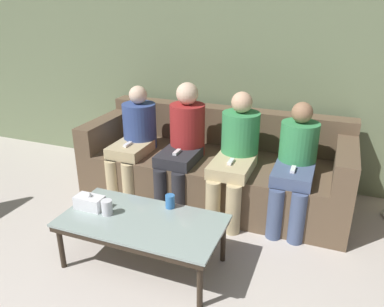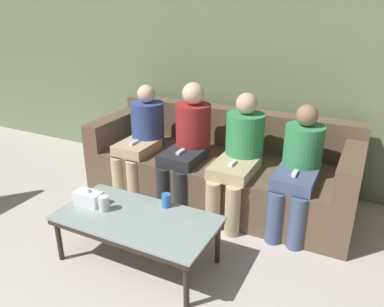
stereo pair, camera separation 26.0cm
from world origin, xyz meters
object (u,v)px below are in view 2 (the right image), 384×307
object	(u,v)px
coffee_table	(137,221)
tissue_box	(89,198)
cup_near_right	(166,200)
couch	(221,168)
cup_near_left	(104,203)
seated_person_left_end	(142,136)
seated_person_mid_left	(188,140)
seated_person_mid_right	(240,152)
seated_person_right_end	(299,165)

from	to	relation	value
coffee_table	tissue_box	distance (m)	0.45
cup_near_right	tissue_box	world-z (taller)	tissue_box
couch	cup_near_left	world-z (taller)	couch
seated_person_left_end	tissue_box	bearing A→B (deg)	-80.04
seated_person_mid_left	seated_person_mid_right	world-z (taller)	seated_person_mid_left
cup_near_left	tissue_box	world-z (taller)	tissue_box
cup_near_right	cup_near_left	bearing A→B (deg)	-146.51
tissue_box	seated_person_mid_left	xyz separation A→B (m)	(0.34, 1.04, 0.19)
tissue_box	seated_person_left_end	xyz separation A→B (m)	(-0.18, 1.03, 0.15)
tissue_box	cup_near_left	bearing A→B (deg)	-8.98
couch	tissue_box	xyz separation A→B (m)	(-0.60, -1.24, 0.13)
seated_person_mid_right	seated_person_left_end	bearing A→B (deg)	179.31
seated_person_mid_left	seated_person_mid_right	distance (m)	0.52
cup_near_left	seated_person_left_end	distance (m)	1.13
seated_person_mid_left	seated_person_right_end	bearing A→B (deg)	-0.78
couch	seated_person_mid_right	world-z (taller)	seated_person_mid_right
cup_near_right	seated_person_mid_left	size ratio (longest dim) A/B	0.09
cup_near_left	seated_person_mid_left	world-z (taller)	seated_person_mid_left
couch	seated_person_right_end	bearing A→B (deg)	-15.81
cup_near_right	seated_person_left_end	xyz separation A→B (m)	(-0.75, 0.80, 0.15)
seated_person_left_end	seated_person_mid_right	world-z (taller)	seated_person_mid_right
couch	cup_near_right	xyz separation A→B (m)	(-0.04, -1.01, 0.13)
seated_person_mid_left	seated_person_right_end	xyz separation A→B (m)	(1.05, -0.01, -0.05)
tissue_box	seated_person_right_end	world-z (taller)	seated_person_right_end
cup_near_left	seated_person_mid_left	xyz separation A→B (m)	(0.17, 1.06, 0.18)
seated_person_left_end	seated_person_right_end	size ratio (longest dim) A/B	1.01
coffee_table	seated_person_left_end	distance (m)	1.23
seated_person_left_end	seated_person_mid_right	bearing A→B (deg)	-0.69
couch	coffee_table	bearing A→B (deg)	-97.23
cup_near_left	couch	bearing A→B (deg)	71.31
cup_near_left	seated_person_right_end	bearing A→B (deg)	40.84
tissue_box	seated_person_left_end	size ratio (longest dim) A/B	0.20
couch	seated_person_mid_left	xyz separation A→B (m)	(-0.26, -0.21, 0.32)
couch	cup_near_right	distance (m)	1.02
couch	cup_near_left	size ratio (longest dim) A/B	22.07
coffee_table	couch	bearing A→B (deg)	82.77
coffee_table	cup_near_left	bearing A→B (deg)	-174.29
cup_near_left	seated_person_mid_left	bearing A→B (deg)	80.99
cup_near_right	tissue_box	distance (m)	0.61
cup_near_left	seated_person_mid_right	world-z (taller)	seated_person_mid_right
cup_near_left	cup_near_right	bearing A→B (deg)	33.49
seated_person_right_end	coffee_table	bearing A→B (deg)	-132.66
cup_near_left	coffee_table	bearing A→B (deg)	5.71
seated_person_left_end	seated_person_right_end	bearing A→B (deg)	-0.31
tissue_box	cup_near_right	bearing A→B (deg)	22.34
tissue_box	seated_person_mid_right	size ratio (longest dim) A/B	0.20
couch	cup_near_left	xyz separation A→B (m)	(-0.43, -1.27, 0.14)
seated_person_left_end	couch	bearing A→B (deg)	15.23
seated_person_mid_right	cup_near_left	bearing A→B (deg)	-123.48
coffee_table	seated_person_mid_left	xyz separation A→B (m)	(-0.10, 1.04, 0.28)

